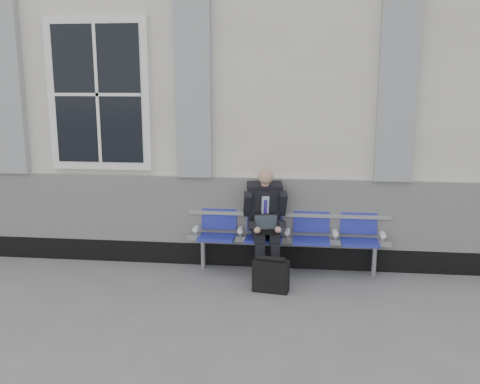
# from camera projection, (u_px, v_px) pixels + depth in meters

# --- Properties ---
(ground) EXTENTS (70.00, 70.00, 0.00)m
(ground) POSITION_uv_depth(u_px,v_px,m) (31.00, 301.00, 5.99)
(ground) COLOR slate
(ground) RESTS_ON ground
(station_building) EXTENTS (14.40, 4.40, 4.49)m
(station_building) POSITION_uv_depth(u_px,v_px,m) (123.00, 93.00, 8.91)
(station_building) COLOR silver
(station_building) RESTS_ON ground
(bench) EXTENTS (2.60, 0.47, 0.91)m
(bench) POSITION_uv_depth(u_px,v_px,m) (288.00, 230.00, 6.84)
(bench) COLOR #9EA0A3
(bench) RESTS_ON ground
(businessman) EXTENTS (0.57, 0.76, 1.36)m
(businessman) POSITION_uv_depth(u_px,v_px,m) (265.00, 217.00, 6.71)
(businessman) COLOR black
(businessman) RESTS_ON ground
(briefcase) EXTENTS (0.44, 0.23, 0.43)m
(briefcase) POSITION_uv_depth(u_px,v_px,m) (271.00, 275.00, 6.24)
(briefcase) COLOR black
(briefcase) RESTS_ON ground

